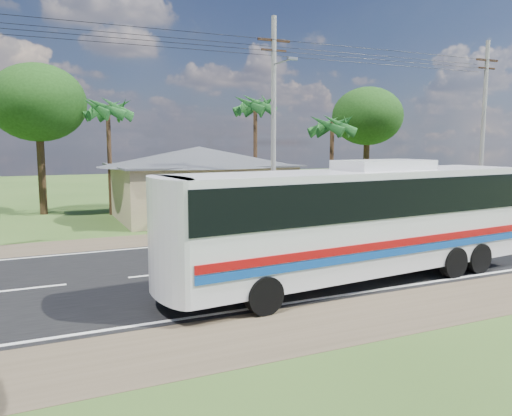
{
  "coord_description": "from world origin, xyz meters",
  "views": [
    {
      "loc": [
        -8.59,
        -17.03,
        4.63
      ],
      "look_at": [
        -0.47,
        1.0,
        2.04
      ],
      "focal_mm": 35.0,
      "sensor_mm": 36.0,
      "label": 1
    }
  ],
  "objects_px": {
    "waiting_shed": "(399,172)",
    "motorcycle": "(356,214)",
    "coach_bus": "(358,213)",
    "person": "(492,206)"
  },
  "relations": [
    {
      "from": "person",
      "to": "coach_bus",
      "type": "bearing_deg",
      "value": 47.53
    },
    {
      "from": "waiting_shed",
      "to": "person",
      "type": "xyz_separation_m",
      "value": [
        4.49,
        -3.49,
        -1.99
      ]
    },
    {
      "from": "motorcycle",
      "to": "person",
      "type": "xyz_separation_m",
      "value": [
        8.84,
        -1.92,
        0.27
      ]
    },
    {
      "from": "motorcycle",
      "to": "person",
      "type": "height_order",
      "value": "person"
    },
    {
      "from": "waiting_shed",
      "to": "coach_bus",
      "type": "distance_m",
      "value": 16.92
    },
    {
      "from": "coach_bus",
      "to": "person",
      "type": "distance_m",
      "value": 18.52
    },
    {
      "from": "coach_bus",
      "to": "motorcycle",
      "type": "bearing_deg",
      "value": 49.22
    },
    {
      "from": "motorcycle",
      "to": "coach_bus",
      "type": "bearing_deg",
      "value": 125.35
    },
    {
      "from": "waiting_shed",
      "to": "motorcycle",
      "type": "distance_m",
      "value": 5.15
    },
    {
      "from": "coach_bus",
      "to": "motorcycle",
      "type": "xyz_separation_m",
      "value": [
        7.49,
        10.51,
        -1.84
      ]
    }
  ]
}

